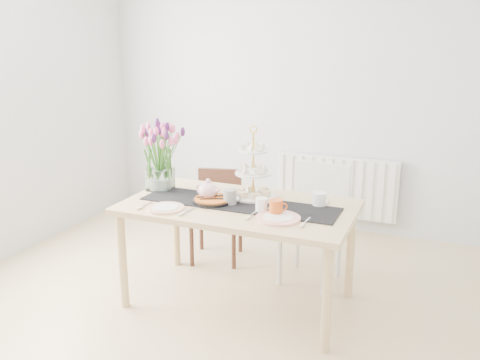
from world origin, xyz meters
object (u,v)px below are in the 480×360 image
at_px(chair_brown, 218,208).
at_px(teapot, 208,191).
at_px(chair_white, 315,213).
at_px(plate_right, 278,218).
at_px(mug_grey, 230,197).
at_px(plate_left, 165,208).
at_px(tart_tin, 213,200).
at_px(radiator, 336,187).
at_px(tulip_vase, 159,147).
at_px(cake_stand, 253,180).
at_px(cream_jug, 319,199).
at_px(mug_white, 262,205).
at_px(mug_orange, 276,207).
at_px(dining_table, 239,215).

bearing_deg(chair_brown, teapot, -84.08).
bearing_deg(teapot, chair_white, 59.43).
bearing_deg(chair_white, plate_right, -87.66).
height_order(chair_brown, mug_grey, mug_grey).
bearing_deg(plate_left, tart_tin, 46.00).
xyz_separation_m(radiator, tulip_vase, (-1.02, -1.63, 0.63)).
relative_size(cake_stand, plate_left, 1.88).
distance_m(radiator, chair_brown, 1.31).
height_order(chair_brown, tulip_vase, tulip_vase).
bearing_deg(chair_brown, tulip_vase, -122.80).
xyz_separation_m(cake_stand, cream_jug, (0.49, 0.01, -0.09)).
bearing_deg(tart_tin, tulip_vase, 164.75).
height_order(radiator, plate_right, plate_right).
bearing_deg(mug_white, mug_orange, -25.35).
bearing_deg(dining_table, tulip_vase, 171.69).
height_order(chair_brown, plate_left, chair_brown).
distance_m(tulip_vase, cake_stand, 0.76).
distance_m(radiator, mug_white, 1.86).
distance_m(chair_white, cream_jug, 0.52).
bearing_deg(radiator, cream_jug, -82.66).
bearing_deg(plate_left, tulip_vase, 124.91).
xyz_separation_m(dining_table, tulip_vase, (-0.69, 0.10, 0.41)).
height_order(chair_brown, plate_right, chair_brown).
distance_m(cream_jug, tart_tin, 0.74).
bearing_deg(mug_grey, plate_right, -27.33).
xyz_separation_m(mug_orange, plate_right, (0.04, -0.07, -0.05)).
bearing_deg(cream_jug, plate_left, -135.97).
bearing_deg(cream_jug, mug_grey, -142.12).
distance_m(dining_table, mug_grey, 0.14).
bearing_deg(mug_orange, teapot, 129.52).
relative_size(tulip_vase, plate_left, 2.37).
bearing_deg(tart_tin, dining_table, 11.60).
bearing_deg(plate_left, teapot, 58.64).
relative_size(chair_brown, cake_stand, 1.60).
distance_m(mug_white, plate_left, 0.65).
distance_m(mug_orange, plate_left, 0.75).
relative_size(teapot, mug_grey, 2.03).
relative_size(dining_table, mug_orange, 15.10).
relative_size(radiator, teapot, 5.40).
bearing_deg(radiator, mug_orange, -90.51).
bearing_deg(chair_brown, chair_white, -19.14).
bearing_deg(mug_orange, chair_brown, 97.08).
xyz_separation_m(tulip_vase, mug_grey, (0.64, -0.13, -0.28)).
bearing_deg(radiator, cake_stand, -100.54).
bearing_deg(dining_table, teapot, 177.28).
bearing_deg(mug_grey, cream_jug, 13.46).
distance_m(chair_brown, cake_stand, 0.86).
bearing_deg(cream_jug, tulip_vase, -158.31).
distance_m(mug_white, plate_right, 0.18).
relative_size(radiator, dining_table, 0.75).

